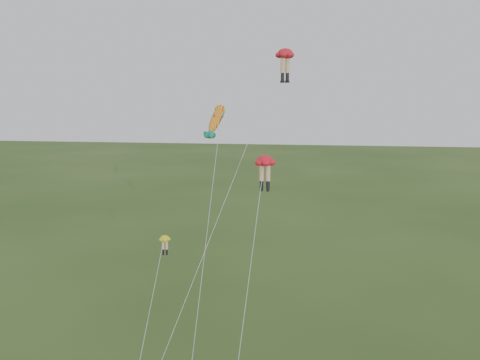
# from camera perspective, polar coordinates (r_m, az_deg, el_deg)

# --- Properties ---
(legs_kite_red_high) EXTENTS (9.00, 14.99, 22.53)m
(legs_kite_red_high) POSITION_cam_1_polar(r_m,az_deg,el_deg) (43.40, 4.69, 12.67)
(legs_kite_red_high) COLOR red
(legs_kite_red_high) RESTS_ON ground
(legs_kite_red_mid) EXTENTS (2.23, 7.39, 15.24)m
(legs_kite_red_mid) POSITION_cam_1_polar(r_m,az_deg,el_deg) (34.07, 2.61, 1.34)
(legs_kite_red_mid) COLOR red
(legs_kite_red_mid) RESTS_ON ground
(legs_kite_yellow) EXTENTS (1.05, 7.71, 9.39)m
(legs_kite_yellow) POSITION_cam_1_polar(r_m,az_deg,el_deg) (37.35, -8.27, -7.46)
(legs_kite_yellow) COLOR yellow
(legs_kite_yellow) RESTS_ON ground
(fish_kite) EXTENTS (1.47, 14.06, 18.42)m
(fish_kite) POSITION_cam_1_polar(r_m,az_deg,el_deg) (42.08, -2.56, 6.41)
(fish_kite) COLOR yellow
(fish_kite) RESTS_ON ground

